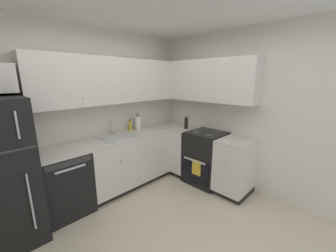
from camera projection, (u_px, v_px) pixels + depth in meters
name	position (u px, v px, depth m)	size (l,w,h in m)	color
ground_plane	(167.00, 242.00, 2.31)	(3.55, 3.39, 0.02)	beige
wall_back	(90.00, 113.00, 3.17)	(3.65, 0.05, 2.60)	silver
wall_right	(245.00, 112.00, 3.25)	(0.05, 3.49, 2.60)	silver
dishwasher	(65.00, 183.00, 2.74)	(0.60, 0.63, 0.88)	black
lower_cabinets_back	(128.00, 161.00, 3.46)	(1.46, 0.62, 0.88)	silver
countertop_back	(127.00, 136.00, 3.35)	(2.67, 0.60, 0.04)	beige
lower_cabinets_right	(214.00, 161.00, 3.44)	(0.62, 1.39, 0.88)	silver
countertop_right	(216.00, 136.00, 3.33)	(0.60, 1.39, 0.03)	beige
oven_range	(206.00, 157.00, 3.57)	(0.68, 0.62, 1.06)	black
upper_cabinets_back	(110.00, 81.00, 3.12)	(2.35, 0.34, 0.70)	silver
upper_cabinets_right	(202.00, 81.00, 3.50)	(0.32, 1.94, 0.70)	silver
sink	(120.00, 140.00, 3.23)	(0.56, 0.40, 0.10)	#B7B7BC
faucet	(112.00, 126.00, 3.33)	(0.07, 0.16, 0.24)	silver
soap_bottle	(130.00, 126.00, 3.59)	(0.06, 0.06, 0.21)	gold
paper_towel_roll	(138.00, 123.00, 3.68)	(0.11, 0.11, 0.30)	white
oil_bottle	(186.00, 123.00, 3.74)	(0.07, 0.07, 0.22)	black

